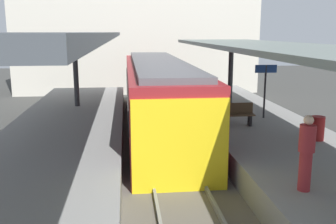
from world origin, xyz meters
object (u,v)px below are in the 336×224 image
(platform_bench, at_px, (236,114))
(litter_bin, at_px, (318,128))
(commuter_train, at_px, (158,95))
(platform_sign, at_px, (265,79))
(passenger_mid_platform, at_px, (306,152))

(platform_bench, distance_m, litter_bin, 3.13)
(commuter_train, height_order, platform_sign, commuter_train)
(platform_sign, bearing_deg, platform_bench, -143.10)
(litter_bin, relative_size, passenger_mid_platform, 0.46)
(passenger_mid_platform, bearing_deg, platform_bench, 88.25)
(commuter_train, relative_size, platform_sign, 6.53)
(platform_sign, bearing_deg, passenger_mid_platform, -103.26)
(platform_bench, relative_size, litter_bin, 1.75)
(commuter_train, relative_size, platform_bench, 10.31)
(platform_sign, xyz_separation_m, litter_bin, (0.57, -3.46, -1.22))
(litter_bin, bearing_deg, platform_sign, 99.43)
(platform_bench, relative_size, platform_sign, 0.63)
(platform_bench, bearing_deg, passenger_mid_platform, -91.75)
(platform_bench, xyz_separation_m, passenger_mid_platform, (-0.19, -6.22, 0.44))
(litter_bin, distance_m, passenger_mid_platform, 4.58)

